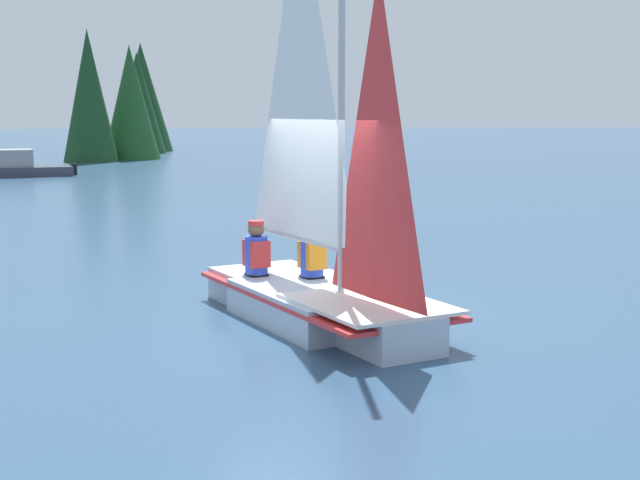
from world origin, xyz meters
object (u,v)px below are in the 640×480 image
at_px(sailor_helm, 312,263).
at_px(motorboat_distant, 21,167).
at_px(sailboat_main, 319,260).
at_px(sailor_crew, 256,261).

relative_size(sailor_helm, motorboat_distant, 0.28).
relative_size(sailboat_main, motorboat_distant, 1.33).
bearing_deg(sailor_crew, motorboat_distant, 175.90).
height_order(sailboat_main, sailor_helm, sailboat_main).
height_order(sailboat_main, sailor_crew, sailboat_main).
xyz_separation_m(sailor_helm, sailor_crew, (-0.27, -0.71, 0.01)).
bearing_deg(sailor_crew, sailboat_main, 16.46).
xyz_separation_m(sailor_crew, motorboat_distant, (-25.88, -7.08, -0.26)).
xyz_separation_m(sailor_helm, motorboat_distant, (-26.15, -7.78, -0.25)).
relative_size(sailor_helm, sailor_crew, 1.00).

